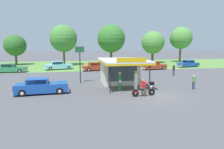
# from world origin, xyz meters

# --- Properties ---
(ground_plane) EXTENTS (300.00, 300.00, 0.00)m
(ground_plane) POSITION_xyz_m (0.00, 0.00, 0.00)
(ground_plane) COLOR #4C4C51
(grass_verge_strip) EXTENTS (120.00, 24.00, 0.01)m
(grass_verge_strip) POSITION_xyz_m (0.00, 30.00, 0.00)
(grass_verge_strip) COLOR #56843D
(grass_verge_strip) RESTS_ON ground
(service_station_kiosk) EXTENTS (4.93, 7.25, 3.47)m
(service_station_kiosk) POSITION_xyz_m (-1.94, 5.94, 1.75)
(service_station_kiosk) COLOR silver
(service_station_kiosk) RESTS_ON ground
(gas_pump_nearside) EXTENTS (0.44, 0.44, 1.95)m
(gas_pump_nearside) POSITION_xyz_m (-2.80, 2.41, 0.89)
(gas_pump_nearside) COLOR slate
(gas_pump_nearside) RESTS_ON ground
(gas_pump_offside) EXTENTS (0.44, 0.44, 2.00)m
(gas_pump_offside) POSITION_xyz_m (-1.08, 2.41, 0.92)
(gas_pump_offside) COLOR slate
(gas_pump_offside) RESTS_ON ground
(motorcycle_with_rider) EXTENTS (2.28, 0.70, 1.58)m
(motorcycle_with_rider) POSITION_xyz_m (-1.16, -0.11, 0.65)
(motorcycle_with_rider) COLOR black
(motorcycle_with_rider) RESTS_ON ground
(featured_classic_sedan) EXTENTS (5.13, 2.17, 1.50)m
(featured_classic_sedan) POSITION_xyz_m (-10.51, 2.68, 0.69)
(featured_classic_sedan) COLOR #19479E
(featured_classic_sedan) RESTS_ON ground
(parked_car_second_row_spare) EXTENTS (5.02, 2.43, 1.58)m
(parked_car_second_row_spare) POSITION_xyz_m (7.72, 18.43, 0.73)
(parked_car_second_row_spare) COLOR #993819
(parked_car_second_row_spare) RESTS_ON ground
(parked_car_back_row_far_right) EXTENTS (5.69, 2.88, 1.54)m
(parked_car_back_row_far_right) POSITION_xyz_m (-3.44, 18.86, 0.69)
(parked_car_back_row_far_right) COLOR #993819
(parked_car_back_row_far_right) RESTS_ON ground
(parked_car_back_row_far_left) EXTENTS (5.48, 2.00, 1.51)m
(parked_car_back_row_far_left) POSITION_xyz_m (-18.41, 19.17, 0.68)
(parked_car_back_row_far_left) COLOR #2D844C
(parked_car_back_row_far_left) RESTS_ON ground
(parked_car_back_row_centre_left) EXTENTS (5.14, 2.75, 1.49)m
(parked_car_back_row_centre_left) POSITION_xyz_m (16.76, 21.07, 0.67)
(parked_car_back_row_centre_left) COLOR #19479E
(parked_car_back_row_centre_left) RESTS_ON ground
(parked_car_back_row_centre_right) EXTENTS (5.54, 3.19, 1.60)m
(parked_car_back_row_centre_right) POSITION_xyz_m (-10.51, 21.78, 0.73)
(parked_car_back_row_centre_right) COLOR #7AC6D1
(parked_car_back_row_centre_right) RESTS_ON ground
(parked_car_back_row_right) EXTENTS (5.02, 2.54, 1.57)m
(parked_car_back_row_right) POSITION_xyz_m (2.35, 22.31, 0.71)
(parked_car_back_row_right) COLOR beige
(parked_car_back_row_right) RESTS_ON ground
(bystander_admiring_sedan) EXTENTS (0.36, 0.36, 1.64)m
(bystander_admiring_sedan) POSITION_xyz_m (7.77, 10.79, 0.88)
(bystander_admiring_sedan) COLOR #2D3351
(bystander_admiring_sedan) RESTS_ON ground
(bystander_strolling_foreground) EXTENTS (0.34, 0.34, 1.53)m
(bystander_strolling_foreground) POSITION_xyz_m (5.08, 1.60, 0.80)
(bystander_strolling_foreground) COLOR #2D3351
(bystander_strolling_foreground) RESTS_ON ground
(tree_oak_centre) EXTENTS (7.12, 7.12, 9.93)m
(tree_oak_centre) POSITION_xyz_m (1.81, 32.46, 6.27)
(tree_oak_centre) COLOR brown
(tree_oak_centre) RESTS_ON ground
(tree_oak_left) EXTENTS (5.98, 5.98, 9.62)m
(tree_oak_left) POSITION_xyz_m (21.31, 32.33, 6.61)
(tree_oak_left) COLOR brown
(tree_oak_left) RESTS_ON ground
(tree_oak_far_left) EXTENTS (6.25, 6.25, 9.32)m
(tree_oak_far_left) POSITION_xyz_m (-9.80, 29.85, 6.04)
(tree_oak_far_left) COLOR brown
(tree_oak_far_left) RESTS_ON ground
(tree_oak_far_right) EXTENTS (5.02, 5.04, 7.17)m
(tree_oak_far_right) POSITION_xyz_m (-21.28, 32.74, 4.52)
(tree_oak_far_right) COLOR brown
(tree_oak_far_right) RESTS_ON ground
(tree_oak_distant_spare) EXTENTS (6.03, 6.03, 8.40)m
(tree_oak_distant_spare) POSITION_xyz_m (13.15, 32.19, 5.36)
(tree_oak_distant_spare) COLOR brown
(tree_oak_distant_spare) RESTS_ON ground
(roadside_pole_sign) EXTENTS (1.10, 0.12, 4.49)m
(roadside_pole_sign) POSITION_xyz_m (-6.66, 7.32, 3.08)
(roadside_pole_sign) COLOR black
(roadside_pole_sign) RESTS_ON ground
(spare_tire_stack) EXTENTS (0.60, 0.60, 0.36)m
(spare_tire_stack) POSITION_xyz_m (1.55, 4.45, 0.18)
(spare_tire_stack) COLOR black
(spare_tire_stack) RESTS_ON ground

